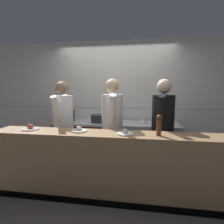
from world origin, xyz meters
TOP-DOWN VIEW (x-y plane):
  - ground_plane at (0.00, 0.00)m, footprint 14.00×14.00m
  - wall_back_tiled at (0.00, 1.31)m, footprint 8.00×0.06m
  - oven_range at (-0.61, 0.91)m, footprint 1.18×0.71m
  - prep_counter at (0.67, 0.91)m, footprint 1.26×0.65m
  - pass_counter at (0.05, -0.22)m, footprint 3.35×0.45m
  - stock_pot at (-0.96, 0.92)m, footprint 0.27×0.27m
  - sauce_pot at (-0.30, 0.86)m, footprint 0.33×0.33m
  - mixing_bowl_steel at (0.59, 0.89)m, footprint 0.21×0.21m
  - plated_dish_main at (-1.11, -0.19)m, footprint 0.26×0.26m
  - plated_dish_appetiser at (-0.35, -0.19)m, footprint 0.23×0.23m
  - plated_dish_dessert at (0.32, -0.25)m, footprint 0.22×0.22m
  - pepper_mill at (0.77, -0.25)m, footprint 0.07×0.07m
  - chef_head_cook at (-0.81, 0.31)m, footprint 0.35×0.74m
  - chef_sous at (0.07, 0.28)m, footprint 0.41×0.76m
  - chef_line at (0.89, 0.30)m, footprint 0.42×0.76m

SIDE VIEW (x-z plane):
  - ground_plane at x=0.00m, z-range 0.00..0.00m
  - prep_counter at x=0.67m, z-range 0.00..0.89m
  - oven_range at x=-0.61m, z-range 0.00..0.90m
  - pass_counter at x=0.05m, z-range 0.00..0.96m
  - mixing_bowl_steel at x=0.59m, z-range 0.89..0.99m
  - chef_head_cook at x=-0.81m, z-range 0.10..1.80m
  - chef_line at x=0.89m, z-range 0.10..1.82m
  - chef_sous at x=0.07m, z-range 0.10..1.83m
  - plated_dish_dessert at x=0.32m, z-range 0.94..1.02m
  - plated_dish_appetiser at x=-0.35m, z-range 0.94..1.02m
  - plated_dish_main at x=-1.11m, z-range 0.94..1.03m
  - sauce_pot at x=-0.30m, z-range 0.91..1.06m
  - stock_pot at x=-0.96m, z-range 0.91..1.14m
  - pepper_mill at x=0.77m, z-range 0.97..1.25m
  - wall_back_tiled at x=0.00m, z-range 0.00..2.60m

